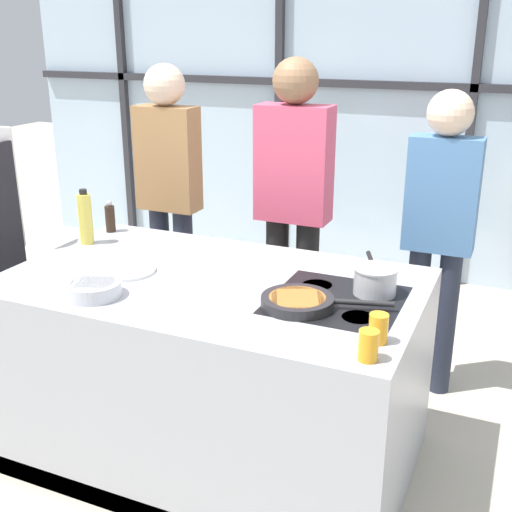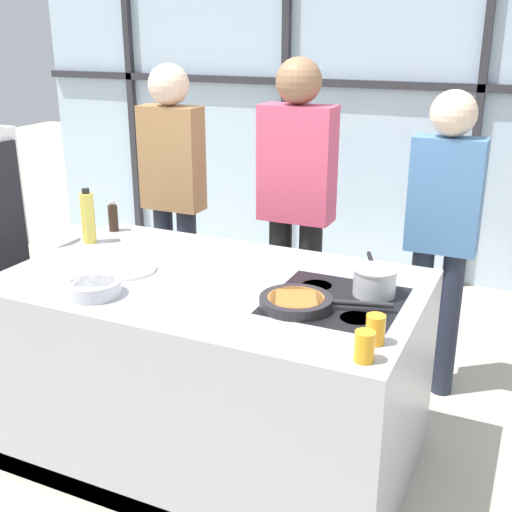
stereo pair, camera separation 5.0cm
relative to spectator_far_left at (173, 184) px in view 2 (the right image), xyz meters
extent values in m
plane|color=#BCB29E|center=(0.82, -1.03, -1.03)|extent=(18.00, 18.00, 0.00)
cube|color=silver|center=(0.82, 1.76, 0.37)|extent=(6.40, 0.04, 2.80)
cube|color=#2D2D33|center=(0.82, 1.71, 0.51)|extent=(6.40, 0.06, 0.06)
cube|color=#2D2D33|center=(-1.48, 1.71, 0.37)|extent=(0.06, 0.06, 2.80)
cube|color=#2D2D33|center=(0.05, 1.71, 0.37)|extent=(0.06, 0.06, 2.80)
cube|color=#2D2D33|center=(1.59, 1.71, 0.37)|extent=(0.06, 0.06, 2.80)
cube|color=#A8AAB2|center=(0.82, -1.03, -0.58)|extent=(1.83, 1.08, 0.91)
cube|color=black|center=(1.40, -1.03, -0.13)|extent=(0.52, 0.52, 0.01)
cylinder|color=#38383D|center=(1.27, -1.15, -0.13)|extent=(0.13, 0.13, 0.01)
cylinder|color=#38383D|center=(1.52, -1.15, -0.13)|extent=(0.13, 0.13, 0.01)
cylinder|color=#38383D|center=(1.27, -0.90, -0.13)|extent=(0.13, 0.13, 0.01)
cylinder|color=#38383D|center=(1.52, -0.90, -0.13)|extent=(0.13, 0.13, 0.01)
cylinder|color=#232838|center=(-0.44, -1.01, -0.60)|extent=(0.13, 0.13, 0.86)
cube|color=black|center=(-0.34, -1.10, -0.08)|extent=(0.02, 0.35, 0.95)
cylinder|color=#232838|center=(0.09, 0.00, -0.59)|extent=(0.12, 0.12, 0.88)
cylinder|color=#232838|center=(-0.09, 0.00, -0.59)|extent=(0.12, 0.12, 0.88)
cube|color=#A37547|center=(0.00, 0.00, 0.16)|extent=(0.38, 0.17, 0.63)
sphere|color=beige|center=(0.00, 0.00, 0.60)|extent=(0.25, 0.25, 0.25)
cylinder|color=black|center=(0.92, 0.00, -0.58)|extent=(0.13, 0.13, 0.90)
cylinder|color=black|center=(0.73, 0.00, -0.58)|extent=(0.13, 0.13, 0.90)
cube|color=#DB4C6B|center=(0.82, 0.00, 0.20)|extent=(0.42, 0.19, 0.65)
sphere|color=#8C6647|center=(0.82, 0.00, 0.65)|extent=(0.25, 0.25, 0.25)
cylinder|color=#232838|center=(1.73, 0.00, -0.62)|extent=(0.12, 0.12, 0.83)
cylinder|color=#232838|center=(1.56, 0.00, -0.62)|extent=(0.12, 0.12, 0.83)
cube|color=#4C7AAD|center=(1.64, 0.00, 0.10)|extent=(0.36, 0.16, 0.60)
sphere|color=beige|center=(1.64, 0.00, 0.52)|extent=(0.23, 0.23, 0.23)
cylinder|color=#232326|center=(1.27, -1.15, -0.11)|extent=(0.29, 0.29, 0.04)
cylinder|color=#B26B2D|center=(1.27, -1.15, -0.09)|extent=(0.23, 0.23, 0.01)
cylinder|color=#232326|center=(1.52, -1.08, -0.10)|extent=(0.23, 0.08, 0.02)
cylinder|color=silver|center=(1.52, -0.90, -0.07)|extent=(0.18, 0.18, 0.12)
cylinder|color=silver|center=(1.52, -0.90, -0.02)|extent=(0.18, 0.18, 0.01)
cylinder|color=black|center=(1.46, -0.75, -0.03)|extent=(0.08, 0.16, 0.02)
cylinder|color=white|center=(0.42, -1.10, -0.12)|extent=(0.28, 0.28, 0.01)
cylinder|color=silver|center=(0.47, -1.39, -0.10)|extent=(0.23, 0.23, 0.06)
cylinder|color=#4C4C51|center=(0.47, -1.39, -0.07)|extent=(0.19, 0.19, 0.01)
cylinder|color=#E0CC4C|center=(0.01, -0.83, 0.00)|extent=(0.07, 0.07, 0.26)
cylinder|color=black|center=(0.01, -0.83, 0.14)|extent=(0.04, 0.04, 0.02)
cylinder|color=#332319|center=(0.00, -0.62, -0.06)|extent=(0.05, 0.05, 0.14)
sphere|color=#B2B2B7|center=(0.00, -0.62, 0.03)|extent=(0.03, 0.03, 0.03)
cylinder|color=orange|center=(1.64, -1.47, -0.07)|extent=(0.07, 0.07, 0.11)
cylinder|color=orange|center=(1.64, -1.33, -0.07)|extent=(0.07, 0.07, 0.11)
camera|label=1|loc=(2.05, -3.35, 0.91)|focal=45.00mm
camera|label=2|loc=(2.10, -3.33, 0.91)|focal=45.00mm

